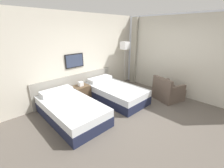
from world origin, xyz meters
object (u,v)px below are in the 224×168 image
Objects in this scene: bed_near_window at (115,92)px; floor_lamp at (125,49)px; bed_near_door at (71,110)px; nightstand at (81,92)px; armchair at (168,92)px.

bed_near_window is 1.16× the size of floor_lamp.
floor_lamp is at bearing 12.66° from bed_near_door.
nightstand reaches higher than bed_near_door.
bed_near_door is 1.16× the size of floor_lamp.
bed_near_window is at bearing 0.00° from bed_near_door.
floor_lamp is (1.15, 0.62, 1.27)m from bed_near_window.
bed_near_door is 3.11m from floor_lamp.
armchair reaches higher than bed_near_door.
nightstand is 2.33m from floor_lamp.
nightstand is at bearing 63.87° from armchair.
bed_near_window is 2.13× the size of armchair.
bed_near_window is 1.74m from armchair.
armchair is (0.10, -1.83, -1.25)m from floor_lamp.
nightstand is at bearing 42.76° from bed_near_door.
nightstand is 0.35× the size of floor_lamp.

